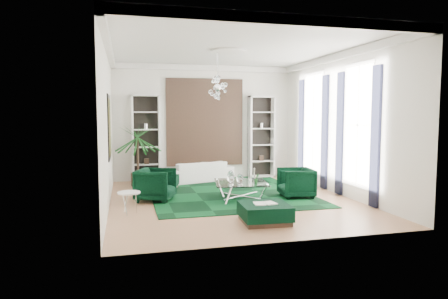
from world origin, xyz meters
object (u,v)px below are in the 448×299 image
object	(u,v)px
sofa	(198,172)
ottoman_side	(162,183)
armchair_right	(296,183)
palm	(138,146)
armchair_left	(156,185)
coffee_table	(241,191)
side_table	(129,203)
ottoman_front	(265,213)

from	to	relation	value
sofa	ottoman_side	distance (m)	1.65
armchair_right	palm	size ratio (longest dim) A/B	0.36
sofa	armchair_left	distance (m)	3.02
sofa	coffee_table	size ratio (longest dim) A/B	1.71
armchair_right	ottoman_side	world-z (taller)	armchair_right
armchair_right	coffee_table	world-z (taller)	armchair_right
sofa	palm	world-z (taller)	palm
armchair_right	ottoman_side	distance (m)	3.84
side_table	palm	xyz separation A→B (m)	(0.31, 3.51, 0.96)
coffee_table	ottoman_side	world-z (taller)	coffee_table
sofa	side_table	xyz separation A→B (m)	(-2.20, -3.82, -0.09)
side_table	palm	bearing A→B (deg)	84.97
armchair_left	ottoman_side	xyz separation A→B (m)	(0.30, 1.52, -0.22)
sofa	armchair_right	distance (m)	3.69
armchair_left	palm	world-z (taller)	palm
palm	ottoman_side	bearing A→B (deg)	-49.36
ottoman_side	ottoman_front	distance (m)	4.41
sofa	ottoman_front	world-z (taller)	sofa
sofa	coffee_table	world-z (taller)	sofa
armchair_left	ottoman_front	size ratio (longest dim) A/B	0.94
palm	armchair_right	bearing A→B (deg)	-34.90
side_table	ottoman_front	bearing A→B (deg)	-27.09
armchair_left	side_table	bearing A→B (deg)	173.74
coffee_table	ottoman_side	bearing A→B (deg)	134.21
armchair_left	armchair_right	distance (m)	3.62
armchair_left	coffee_table	distance (m)	2.16
armchair_right	sofa	bearing A→B (deg)	-139.85
sofa	palm	xyz separation A→B (m)	(-1.90, -0.31, 0.87)
armchair_left	armchair_right	size ratio (longest dim) A/B	1.05
armchair_left	ottoman_front	xyz separation A→B (m)	(1.97, -2.57, -0.22)
sofa	armchair_left	world-z (taller)	armchair_left
armchair_right	armchair_left	bearing A→B (deg)	-91.05
ottoman_side	side_table	xyz separation A→B (m)	(-0.97, -2.74, 0.05)
armchair_right	coffee_table	bearing A→B (deg)	-88.00
sofa	armchair_right	world-z (taller)	armchair_right
armchair_left	coffee_table	xyz separation A→B (m)	(2.12, -0.36, -0.18)
side_table	palm	size ratio (longest dim) A/B	0.21
ottoman_side	ottoman_front	size ratio (longest dim) A/B	0.91
ottoman_side	sofa	bearing A→B (deg)	41.07
sofa	ottoman_side	world-z (taller)	sofa
armchair_left	sofa	bearing A→B (deg)	-8.49
sofa	coffee_table	distance (m)	3.01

